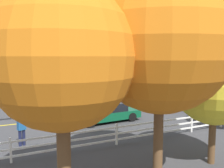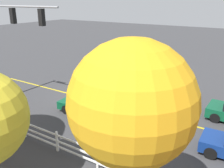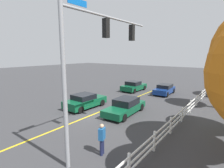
{
  "view_description": "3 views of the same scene",
  "coord_description": "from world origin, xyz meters",
  "px_view_note": "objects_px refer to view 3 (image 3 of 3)",
  "views": [
    {
      "loc": [
        5.26,
        17.92,
        4.67
      ],
      "look_at": [
        -3.44,
        -0.33,
        2.4
      ],
      "focal_mm": 39.5,
      "sensor_mm": 36.0,
      "label": 1
    },
    {
      "loc": [
        -11.44,
        14.46,
        7.59
      ],
      "look_at": [
        -2.48,
        0.48,
        1.87
      ],
      "focal_mm": 39.57,
      "sensor_mm": 36.0,
      "label": 2
    },
    {
      "loc": [
        10.55,
        10.05,
        5.24
      ],
      "look_at": [
        -2.52,
        0.18,
        2.36
      ],
      "focal_mm": 28.07,
      "sensor_mm": 36.0,
      "label": 3
    }
  ],
  "objects_px": {
    "car_1": "(125,106)",
    "car_3": "(134,86)",
    "car_2": "(164,89)",
    "car_0": "(85,101)",
    "pedestrian": "(102,138)"
  },
  "relations": [
    {
      "from": "car_1",
      "to": "car_2",
      "type": "bearing_deg",
      "value": 176.44
    },
    {
      "from": "car_1",
      "to": "car_3",
      "type": "relative_size",
      "value": 1.17
    },
    {
      "from": "car_0",
      "to": "car_3",
      "type": "relative_size",
      "value": 1.02
    },
    {
      "from": "car_0",
      "to": "car_1",
      "type": "distance_m",
      "value": 4.14
    },
    {
      "from": "car_2",
      "to": "car_0",
      "type": "bearing_deg",
      "value": -23.93
    },
    {
      "from": "car_0",
      "to": "car_1",
      "type": "xyz_separation_m",
      "value": [
        -0.94,
        4.04,
        -0.02
      ]
    },
    {
      "from": "car_0",
      "to": "car_2",
      "type": "xyz_separation_m",
      "value": [
        -10.28,
        4.06,
        -0.03
      ]
    },
    {
      "from": "car_3",
      "to": "pedestrian",
      "type": "distance_m",
      "value": 16.26
    },
    {
      "from": "car_0",
      "to": "pedestrian",
      "type": "xyz_separation_m",
      "value": [
        5.14,
        6.52,
        0.26
      ]
    },
    {
      "from": "car_0",
      "to": "car_1",
      "type": "bearing_deg",
      "value": -76.14
    },
    {
      "from": "car_1",
      "to": "pedestrian",
      "type": "xyz_separation_m",
      "value": [
        6.08,
        2.48,
        0.28
      ]
    },
    {
      "from": "car_2",
      "to": "car_3",
      "type": "bearing_deg",
      "value": -84.23
    },
    {
      "from": "car_1",
      "to": "car_0",
      "type": "bearing_deg",
      "value": -80.31
    },
    {
      "from": "car_2",
      "to": "car_3",
      "type": "relative_size",
      "value": 0.97
    },
    {
      "from": "car_1",
      "to": "car_3",
      "type": "height_order",
      "value": "car_3"
    }
  ]
}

